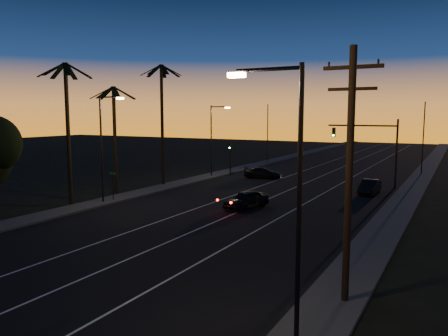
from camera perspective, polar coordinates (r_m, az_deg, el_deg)
The scene contains 21 objects.
road at distance 40.55m, azimuth 6.04°, elevation -3.61°, with size 20.00×170.00×0.01m, color black.
sidewalk_left at distance 45.96m, azimuth -6.94°, elevation -2.27°, with size 2.40×170.00×0.16m, color #343532.
sidewalk_right at distance 37.74m, azimuth 21.98°, elevation -4.77°, with size 2.40×170.00×0.16m, color #343532.
lane_stripe_left at distance 41.77m, azimuth 2.24°, elevation -3.24°, with size 0.12×160.00×0.01m, color silver.
lane_stripe_mid at distance 40.36m, azimuth 6.70°, elevation -3.65°, with size 0.12×160.00×0.01m, color silver.
lane_stripe_right at distance 39.20m, azimuth 11.45°, elevation -4.06°, with size 0.12×160.00×0.01m, color silver.
palm_near at distance 37.36m, azimuth -19.76°, elevation 6.02°, with size 4.25×4.16×11.53m.
palm_mid at distance 42.01m, azimuth -14.11°, elevation 5.17°, with size 4.25×4.16×10.03m.
palm_far at distance 45.96m, azimuth -8.10°, elevation 7.14°, with size 4.25×4.16×12.53m.
streetlight_left_near at distance 37.43m, azimuth -15.42°, elevation 3.50°, with size 2.55×0.26×9.00m.
streetlight_left_far at distance 51.86m, azimuth -1.38°, elevation 4.37°, with size 2.55×0.26×8.50m.
streetlight_right_near at distance 13.77m, azimuth 8.67°, elevation -1.98°, with size 2.55×0.26×9.00m.
street_sign at distance 38.60m, azimuth -14.32°, elevation -1.84°, with size 0.70×0.06×2.60m.
utility_pole at distance 17.33m, azimuth 16.04°, elevation -0.35°, with size 2.20×0.28×10.00m.
signal_mast at distance 47.56m, azimuth 18.84°, elevation 3.42°, with size 7.10×0.41×7.00m.
signal_post at distance 53.16m, azimuth 0.81°, elevation 2.09°, with size 0.28×0.37×4.20m.
far_pole_left at distance 67.23m, azimuth 5.71°, elevation 4.46°, with size 0.14×0.14×9.00m, color black.
far_pole_right at distance 59.01m, azimuth 24.58°, elevation 3.51°, with size 0.14×0.14×9.00m, color black.
lead_car at distance 34.78m, azimuth 2.91°, elevation -4.15°, with size 2.85×4.93×1.43m.
right_car at distance 43.37m, azimuth 18.49°, elevation -2.34°, with size 1.52×4.06×1.33m.
cross_car at distance 51.29m, azimuth 5.07°, elevation -0.64°, with size 4.62×2.48×1.27m.
Camera 1 is at (15.36, -6.78, 7.46)m, focal length 35.00 mm.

